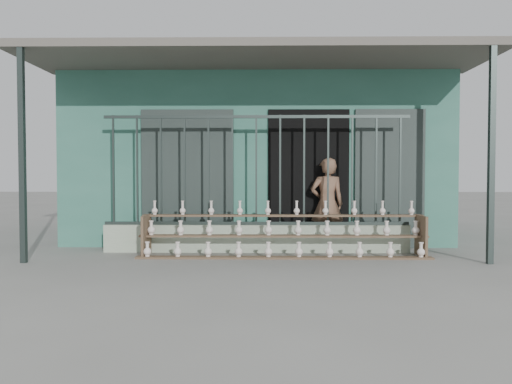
{
  "coord_description": "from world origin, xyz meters",
  "views": [
    {
      "loc": [
        0.11,
        -6.87,
        1.27
      ],
      "look_at": [
        0.0,
        1.0,
        1.0
      ],
      "focal_mm": 35.0,
      "sensor_mm": 36.0,
      "label": 1
    }
  ],
  "objects": [
    {
      "name": "shelf_rack",
      "position": [
        0.43,
        0.89,
        0.36
      ],
      "size": [
        4.5,
        0.68,
        0.85
      ],
      "color": "brown",
      "rests_on": "ground"
    },
    {
      "name": "security_fence",
      "position": [
        -0.0,
        1.3,
        1.35
      ],
      "size": [
        5.0,
        0.04,
        1.8
      ],
      "color": "#283330",
      "rests_on": "parapet_wall"
    },
    {
      "name": "parapet_wall",
      "position": [
        0.0,
        1.3,
        0.23
      ],
      "size": [
        5.0,
        0.2,
        0.45
      ],
      "primitive_type": "cube",
      "color": "#A4B49B",
      "rests_on": "ground"
    },
    {
      "name": "ground",
      "position": [
        0.0,
        0.0,
        0.0
      ],
      "size": [
        60.0,
        60.0,
        0.0
      ],
      "primitive_type": "plane",
      "color": "slate"
    },
    {
      "name": "elderly_woman",
      "position": [
        1.2,
        1.58,
        0.78
      ],
      "size": [
        0.59,
        0.41,
        1.56
      ],
      "primitive_type": "imported",
      "rotation": [
        0.0,
        0.0,
        3.2
      ],
      "color": "brown",
      "rests_on": "ground"
    },
    {
      "name": "workshop_building",
      "position": [
        0.0,
        4.23,
        1.62
      ],
      "size": [
        7.4,
        6.6,
        3.21
      ],
      "color": "#336B5B",
      "rests_on": "ground"
    }
  ]
}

